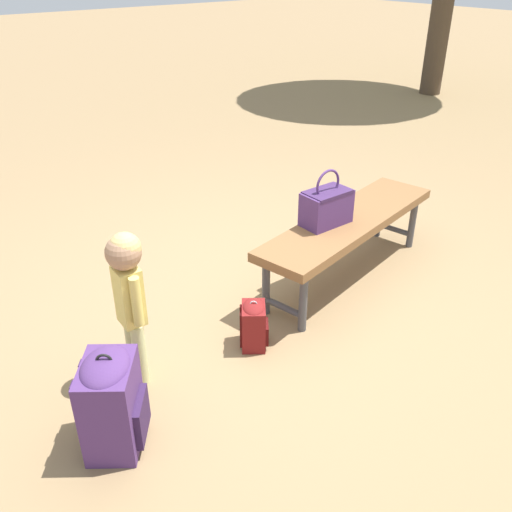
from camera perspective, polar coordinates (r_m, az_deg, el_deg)
The scene contains 6 objects.
ground_plane at distance 3.56m, azimuth 1.87°, elevation -4.85°, with size 40.00×40.00×0.00m, color #8C704C.
park_bench at distance 3.71m, azimuth 9.65°, elevation 3.16°, with size 1.65×0.71×0.45m.
handbag at distance 3.53m, azimuth 7.33°, elevation 5.22°, with size 0.32×0.19×0.37m.
child_standing at distance 2.73m, azimuth -13.14°, elevation -3.15°, with size 0.17×0.23×0.86m.
backpack_large at distance 2.58m, azimuth -14.82°, elevation -14.29°, with size 0.36×0.38×0.52m.
backpack_small at distance 3.12m, azimuth -0.23°, elevation -7.01°, with size 0.21×0.22×0.30m.
Camera 1 is at (1.93, 2.24, 1.99)m, focal length 38.48 mm.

